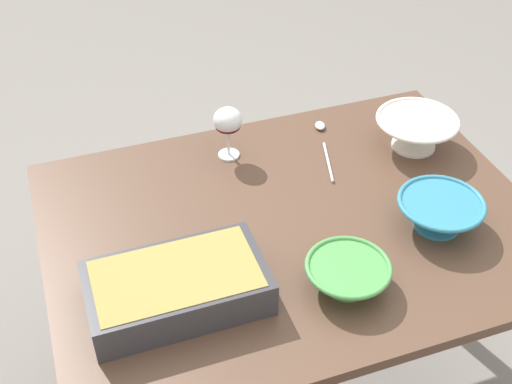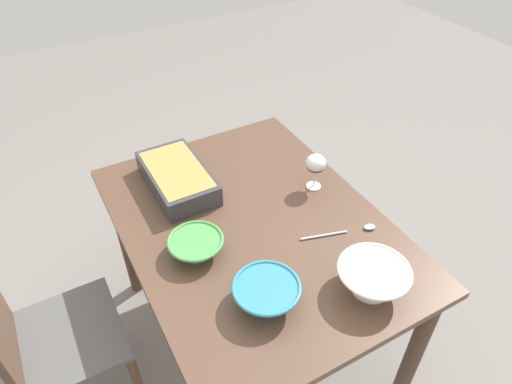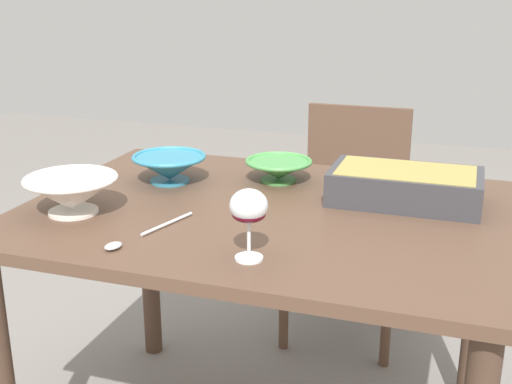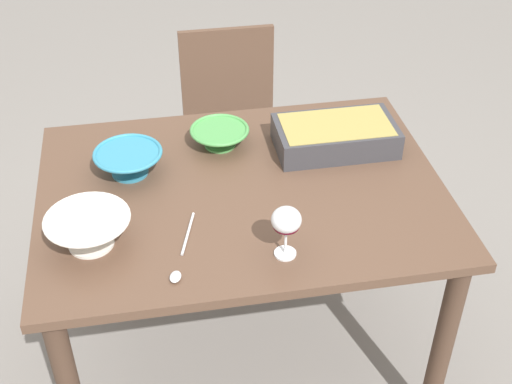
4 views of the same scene
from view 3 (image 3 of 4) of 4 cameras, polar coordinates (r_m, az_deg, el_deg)
name	(u,v)px [view 3 (image 3 of 4)]	position (r m, az deg, el deg)	size (l,w,h in m)	color
dining_table	(264,248)	(1.74, 0.68, -4.82)	(1.23, 0.91, 0.75)	brown
chair	(350,212)	(2.52, 8.15, -1.70)	(0.41, 0.38, 0.86)	#595959
wine_glass	(249,210)	(1.36, -0.63, -1.53)	(0.08, 0.08, 0.16)	white
casserole_dish	(405,185)	(1.78, 12.75, 0.62)	(0.39, 0.22, 0.09)	#38383D
mixing_bowl	(169,167)	(1.93, -7.49, 2.18)	(0.21, 0.21, 0.08)	teal
small_bowl	(72,193)	(1.72, -15.61, -0.07)	(0.23, 0.23, 0.10)	white
serving_bowl	(279,169)	(1.92, 1.97, 2.03)	(0.20, 0.20, 0.07)	#4C994C
serving_spoon	(135,237)	(1.53, -10.41, -3.84)	(0.10, 0.28, 0.01)	silver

